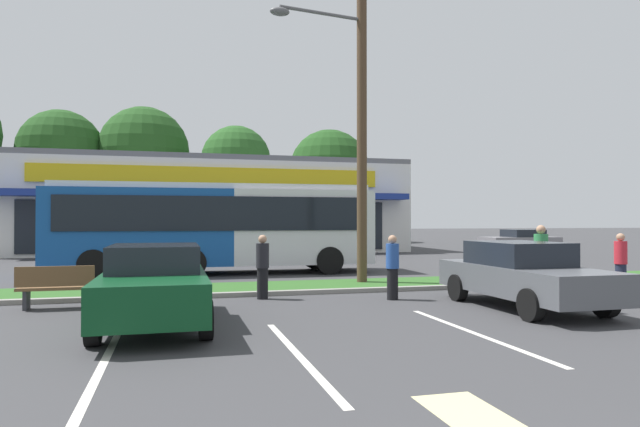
{
  "coord_description": "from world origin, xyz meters",
  "views": [
    {
      "loc": [
        -3.18,
        -1.39,
        1.94
      ],
      "look_at": [
        1.95,
        18.1,
        2.2
      ],
      "focal_mm": 31.08,
      "sensor_mm": 36.0,
      "label": 1
    }
  ],
  "objects_px": {
    "car_3": "(154,284)",
    "pedestrian_by_pole": "(263,267)",
    "car_1": "(520,242)",
    "bus_stop_bench": "(56,286)",
    "pedestrian_far": "(392,267)",
    "pedestrian_near_bench": "(621,263)",
    "car_2": "(523,274)",
    "pedestrian_mid": "(541,259)",
    "utility_pole": "(358,88)",
    "city_bus": "(216,225)"
  },
  "relations": [
    {
      "from": "bus_stop_bench",
      "to": "pedestrian_far",
      "type": "height_order",
      "value": "pedestrian_far"
    },
    {
      "from": "car_2",
      "to": "pedestrian_far",
      "type": "height_order",
      "value": "pedestrian_far"
    },
    {
      "from": "pedestrian_far",
      "to": "utility_pole",
      "type": "bearing_deg",
      "value": 44.09
    },
    {
      "from": "utility_pole",
      "to": "car_3",
      "type": "height_order",
      "value": "utility_pole"
    },
    {
      "from": "utility_pole",
      "to": "bus_stop_bench",
      "type": "bearing_deg",
      "value": -163.03
    },
    {
      "from": "pedestrian_near_bench",
      "to": "pedestrian_by_pole",
      "type": "xyz_separation_m",
      "value": [
        -9.49,
        1.3,
        -0.01
      ]
    },
    {
      "from": "car_2",
      "to": "pedestrian_near_bench",
      "type": "distance_m",
      "value": 4.42
    },
    {
      "from": "pedestrian_mid",
      "to": "pedestrian_by_pole",
      "type": "bearing_deg",
      "value": -10.98
    },
    {
      "from": "bus_stop_bench",
      "to": "pedestrian_far",
      "type": "bearing_deg",
      "value": 176.05
    },
    {
      "from": "car_2",
      "to": "pedestrian_near_bench",
      "type": "relative_size",
      "value": 2.86
    },
    {
      "from": "car_3",
      "to": "pedestrian_near_bench",
      "type": "bearing_deg",
      "value": 97.89
    },
    {
      "from": "city_bus",
      "to": "pedestrian_near_bench",
      "type": "relative_size",
      "value": 7.19
    },
    {
      "from": "utility_pole",
      "to": "pedestrian_near_bench",
      "type": "bearing_deg",
      "value": -27.38
    },
    {
      "from": "utility_pole",
      "to": "bus_stop_bench",
      "type": "height_order",
      "value": "utility_pole"
    },
    {
      "from": "utility_pole",
      "to": "bus_stop_bench",
      "type": "relative_size",
      "value": 6.91
    },
    {
      "from": "utility_pole",
      "to": "car_1",
      "type": "height_order",
      "value": "utility_pole"
    },
    {
      "from": "car_2",
      "to": "pedestrian_far",
      "type": "xyz_separation_m",
      "value": [
        -2.3,
        1.96,
        0.05
      ]
    },
    {
      "from": "car_2",
      "to": "pedestrian_near_bench",
      "type": "height_order",
      "value": "pedestrian_near_bench"
    },
    {
      "from": "car_2",
      "to": "pedestrian_mid",
      "type": "height_order",
      "value": "pedestrian_mid"
    },
    {
      "from": "car_2",
      "to": "car_3",
      "type": "relative_size",
      "value": 0.99
    },
    {
      "from": "city_bus",
      "to": "car_1",
      "type": "height_order",
      "value": "city_bus"
    },
    {
      "from": "bus_stop_bench",
      "to": "pedestrian_by_pole",
      "type": "bearing_deg",
      "value": -175.09
    },
    {
      "from": "pedestrian_near_bench",
      "to": "pedestrian_far",
      "type": "bearing_deg",
      "value": 175.89
    },
    {
      "from": "pedestrian_near_bench",
      "to": "pedestrian_mid",
      "type": "relative_size",
      "value": 0.88
    },
    {
      "from": "pedestrian_by_pole",
      "to": "pedestrian_far",
      "type": "bearing_deg",
      "value": 136.72
    },
    {
      "from": "city_bus",
      "to": "pedestrian_mid",
      "type": "height_order",
      "value": "city_bus"
    },
    {
      "from": "pedestrian_by_pole",
      "to": "pedestrian_mid",
      "type": "height_order",
      "value": "pedestrian_mid"
    },
    {
      "from": "car_3",
      "to": "pedestrian_far",
      "type": "relative_size",
      "value": 2.9
    },
    {
      "from": "pedestrian_near_bench",
      "to": "pedestrian_mid",
      "type": "xyz_separation_m",
      "value": [
        -2.03,
        0.6,
        0.11
      ]
    },
    {
      "from": "pedestrian_near_bench",
      "to": "pedestrian_mid",
      "type": "height_order",
      "value": "pedestrian_mid"
    },
    {
      "from": "car_1",
      "to": "pedestrian_near_bench",
      "type": "height_order",
      "value": "pedestrian_near_bench"
    },
    {
      "from": "car_1",
      "to": "pedestrian_by_pole",
      "type": "xyz_separation_m",
      "value": [
        -16.79,
        -13.71,
        0.05
      ]
    },
    {
      "from": "bus_stop_bench",
      "to": "pedestrian_by_pole",
      "type": "relative_size",
      "value": 1.01
    },
    {
      "from": "car_3",
      "to": "pedestrian_far",
      "type": "height_order",
      "value": "pedestrian_far"
    },
    {
      "from": "car_1",
      "to": "car_3",
      "type": "relative_size",
      "value": 0.92
    },
    {
      "from": "bus_stop_bench",
      "to": "car_2",
      "type": "relative_size",
      "value": 0.35
    },
    {
      "from": "car_1",
      "to": "pedestrian_mid",
      "type": "distance_m",
      "value": 17.17
    },
    {
      "from": "city_bus",
      "to": "pedestrian_mid",
      "type": "bearing_deg",
      "value": -41.83
    },
    {
      "from": "pedestrian_mid",
      "to": "pedestrian_far",
      "type": "relative_size",
      "value": 1.15
    },
    {
      "from": "car_3",
      "to": "pedestrian_by_pole",
      "type": "xyz_separation_m",
      "value": [
        2.47,
        2.96,
        0.03
      ]
    },
    {
      "from": "city_bus",
      "to": "pedestrian_by_pole",
      "type": "distance_m",
      "value": 6.96
    },
    {
      "from": "bus_stop_bench",
      "to": "pedestrian_near_bench",
      "type": "distance_m",
      "value": 14.14
    },
    {
      "from": "pedestrian_by_pole",
      "to": "pedestrian_far",
      "type": "relative_size",
      "value": 1.0
    },
    {
      "from": "pedestrian_near_bench",
      "to": "pedestrian_far",
      "type": "relative_size",
      "value": 1.01
    },
    {
      "from": "car_3",
      "to": "pedestrian_by_pole",
      "type": "relative_size",
      "value": 2.9
    },
    {
      "from": "bus_stop_bench",
      "to": "pedestrian_mid",
      "type": "xyz_separation_m",
      "value": [
        12.08,
        -0.3,
        0.41
      ]
    },
    {
      "from": "car_1",
      "to": "pedestrian_by_pole",
      "type": "bearing_deg",
      "value": 39.24
    },
    {
      "from": "pedestrian_near_bench",
      "to": "bus_stop_bench",
      "type": "bearing_deg",
      "value": 175.54
    },
    {
      "from": "bus_stop_bench",
      "to": "car_1",
      "type": "relative_size",
      "value": 0.38
    },
    {
      "from": "pedestrian_mid",
      "to": "utility_pole",
      "type": "bearing_deg",
      "value": -37.55
    }
  ]
}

